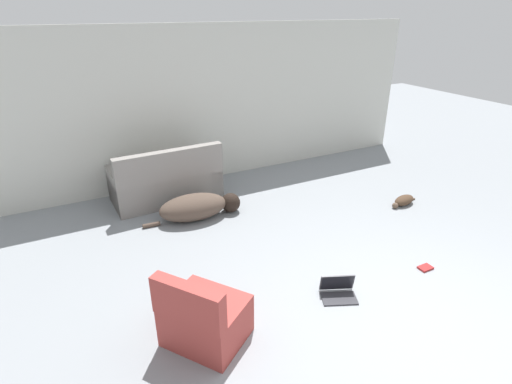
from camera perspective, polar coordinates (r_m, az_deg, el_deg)
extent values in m
plane|color=gray|center=(4.15, 22.63, -19.14)|extent=(20.00, 20.00, 0.00)
cube|color=beige|center=(6.91, -4.80, 12.46)|extent=(7.54, 0.06, 2.55)
cube|color=gray|center=(6.41, -12.74, 0.95)|extent=(1.64, 0.87, 0.43)
cube|color=gray|center=(5.93, -12.13, 3.72)|extent=(1.61, 0.20, 0.46)
cube|color=gray|center=(6.59, -6.98, 2.75)|extent=(0.23, 0.81, 0.57)
cube|color=gray|center=(6.24, -18.94, 0.22)|extent=(0.23, 0.81, 0.57)
ellipsoid|color=#4C3D33|center=(5.72, -8.94, -2.15)|extent=(1.00, 0.56, 0.36)
sphere|color=black|center=(5.88, -3.65, -1.52)|extent=(0.30, 0.30, 0.28)
cylinder|color=#4C3D33|center=(5.70, -14.70, -4.56)|extent=(0.24, 0.08, 0.06)
ellipsoid|color=#473323|center=(6.51, 20.41, -1.10)|extent=(0.41, 0.25, 0.14)
sphere|color=brown|center=(6.35, 19.27, -1.84)|extent=(0.10, 0.10, 0.09)
cylinder|color=#473323|center=(6.72, 21.49, -1.01)|extent=(0.10, 0.04, 0.02)
cube|color=#2D2D33|center=(4.37, 11.78, -14.67)|extent=(0.41, 0.33, 0.02)
cube|color=#2D2D33|center=(4.40, 11.49, -12.54)|extent=(0.35, 0.20, 0.20)
cube|color=black|center=(4.39, 11.52, -12.62)|extent=(0.32, 0.18, 0.18)
cube|color=maroon|center=(5.10, 23.04, -9.93)|extent=(0.16, 0.11, 0.02)
cube|color=#993833|center=(3.79, -7.10, -17.73)|extent=(0.86, 0.88, 0.40)
cube|color=#993833|center=(3.40, -9.72, -15.36)|extent=(0.49, 0.61, 0.35)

